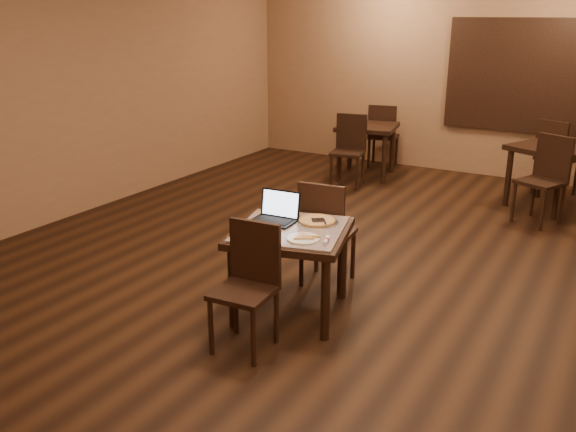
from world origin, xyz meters
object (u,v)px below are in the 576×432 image
Objects in this scene: other_table_b_chair_near at (349,146)px; other_table_b at (367,134)px; tiled_table at (291,240)px; other_table_a at (551,157)px; laptop at (277,213)px; chair_main_near at (249,279)px; pizza_pan at (317,222)px; other_table_a_chair_near at (546,174)px; chair_main_far at (325,228)px; other_table_a_chair_far at (554,154)px; other_table_b_chair_far at (383,133)px.

other_table_b is at bearing 77.27° from other_table_b_chair_near.
tiled_table is 1.09× the size of other_table_b_chair_near.
other_table_a is at bearing 56.22° from tiled_table.
laptop reaches higher than other_table_a.
chair_main_near is 2.57× the size of laptop.
pizza_pan is 0.32× the size of other_table_a.
chair_main_near is at bearing -85.42° from other_table_b_chair_near.
laptop is 3.86m from other_table_a_chair_near.
other_table_a is at bearing -5.06° from other_table_b_chair_near.
pizza_pan is at bearing 48.35° from tiled_table.
laptop is at bearing -157.58° from pizza_pan.
laptop is at bearing 61.61° from chair_main_far.
other_table_a_chair_far reaches higher than chair_main_near.
other_table_a_chair_near reaches higher than other_table_b_chair_near.
pizza_pan is at bearing -83.24° from other_table_b.
chair_main_far is at bearing 96.77° from other_table_a_chair_far.
other_table_b_chair_far is (-1.04, 5.03, -0.24)m from laptop.
chair_main_near is 0.84× the size of other_table_a.
tiled_table is 1.06× the size of other_table_a_chair_far.
other_table_a_chair_far is at bearing -113.88° from chair_main_far.
other_table_b_chair_near is at bearing 43.70° from other_table_a_chair_far.
other_table_b_chair_far is (-1.24, 5.14, -0.07)m from tiled_table.
tiled_table is 5.29m from other_table_b_chair_far.
other_table_a is at bearing 118.40° from other_table_a_chair_near.
other_table_b_chair_near is (-1.27, 4.54, 0.04)m from chair_main_near.
other_table_a is 0.63m from other_table_a_chair_near.
pizza_pan is (0.32, 0.13, -0.06)m from laptop.
chair_main_far reaches higher than other_table_b.
other_table_a is 1.12× the size of other_table_b_chair_near.
other_table_a_chair_far is (1.39, 4.84, -0.06)m from tiled_table.
chair_main_far is 3.31m from other_table_a_chair_near.
other_table_a_chair_far reaches higher than other_table_b_chair_far.
other_table_b_chair_far is at bearing -80.35° from chair_main_far.
other_table_b is (-1.27, 3.92, 0.09)m from chair_main_far.
laptop is at bearing 96.28° from other_table_a_chair_far.
chair_main_near is 0.89m from pizza_pan.
chair_main_far is 2.76× the size of pizza_pan.
other_table_b is at bearing -77.87° from chair_main_far.
chair_main_far is 4.70m from other_table_b_chair_far.
other_table_b_chair_near is at bearing -162.26° from other_table_a_chair_near.
tiled_table is 3.06× the size of pizza_pan.
other_table_b is (-2.65, -0.31, 0.07)m from other_table_a_chair_far.
laptop is 5.00m from other_table_a_chair_far.
other_table_b is 0.97× the size of other_table_b_chair_far.
other_table_a_chair_far reaches higher than other_table_b.
chair_main_near reaches higher than other_table_b.
chair_main_far is at bearing -83.12° from other_table_b.
other_table_b_chair_near is at bearing 110.78° from pizza_pan.
other_table_b_chair_near reaches higher than chair_main_near.
other_table_a_chair_far is (-0.04, 0.63, -0.08)m from other_table_a.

